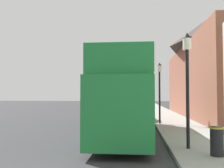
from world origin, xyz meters
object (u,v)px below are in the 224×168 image
Objects in this scene: tour_bus at (125,101)px; lamp_post_nearest at (187,68)px; lamp_post_second at (159,81)px; litter_bin at (217,140)px; parked_car_ahead_of_bus at (139,113)px.

tour_bus is 2.49× the size of lamp_post_nearest.
litter_bin is at bearing -83.95° from lamp_post_second.
parked_car_ahead_of_bus is 3.87m from lamp_post_second.
tour_bus reaches higher than parked_car_ahead_of_bus.
lamp_post_second is (2.24, 5.01, 1.36)m from tour_bus.
lamp_post_nearest is 4.57× the size of litter_bin.
litter_bin is (3.30, -4.95, -1.17)m from tour_bus.
litter_bin is at bearing -76.78° from parked_car_ahead_of_bus.
tour_bus is at bearing -114.09° from lamp_post_second.
lamp_post_second is (-0.33, 8.80, -0.04)m from lamp_post_nearest.
lamp_post_second reaches higher than tour_bus.
lamp_post_nearest is at bearing -79.18° from parked_car_ahead_of_bus.
litter_bin is at bearing -58.01° from lamp_post_nearest.
parked_car_ahead_of_bus is at bearing 101.35° from litter_bin.
lamp_post_second reaches higher than litter_bin.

